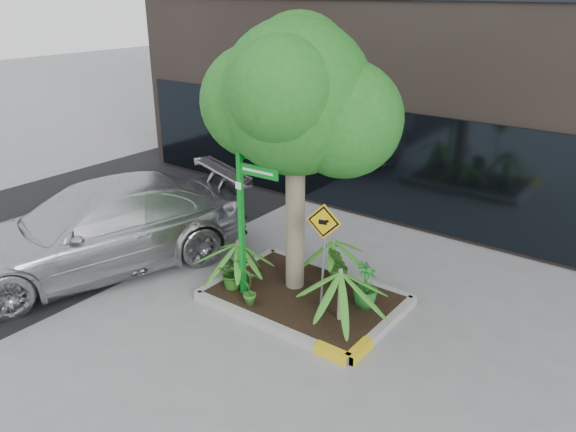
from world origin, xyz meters
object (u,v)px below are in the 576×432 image
Objects in this scene: parked_car at (98,229)px; street_sign_post at (245,208)px; cattle_sign at (324,240)px; tree at (296,98)px.

parked_car is 2.07× the size of street_sign_post.
street_sign_post is at bearing 34.17° from parked_car.
parked_car is 4.72m from cattle_sign.
parked_car is 3.37m from street_sign_post.
cattle_sign is at bearing -27.15° from tree.
street_sign_post is at bearing -125.85° from tree.
tree reaches higher than street_sign_post.
tree reaches higher than parked_car.
street_sign_post is at bearing 178.57° from cattle_sign.
cattle_sign is (1.42, 0.27, -0.30)m from street_sign_post.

